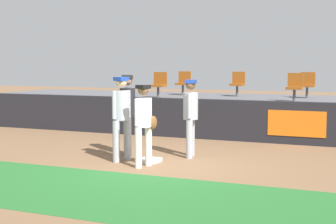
{
  "coord_description": "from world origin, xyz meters",
  "views": [
    {
      "loc": [
        4.2,
        -9.35,
        2.1
      ],
      "look_at": [
        -0.19,
        1.16,
        1.0
      ],
      "focal_mm": 52.5,
      "sensor_mm": 36.0,
      "label": 1
    }
  ],
  "objects_px": {
    "first_base": "(150,160)",
    "seat_back_left": "(184,82)",
    "seat_back_right": "(307,84)",
    "seat_front_left": "(159,83)",
    "seat_front_right": "(295,86)",
    "player_coach_visitor": "(191,113)",
    "seat_back_center": "(238,83)",
    "player_fielder_home": "(144,120)",
    "player_umpire": "(128,109)",
    "player_runner_visitor": "(121,113)"
  },
  "relations": [
    {
      "from": "first_base",
      "to": "seat_back_left",
      "type": "distance_m",
      "value": 7.29
    },
    {
      "from": "seat_back_right",
      "to": "seat_back_left",
      "type": "distance_m",
      "value": 4.3
    },
    {
      "from": "seat_front_left",
      "to": "seat_front_right",
      "type": "bearing_deg",
      "value": -0.0
    },
    {
      "from": "player_coach_visitor",
      "to": "seat_front_right",
      "type": "xyz_separation_m",
      "value": [
        1.69,
        4.23,
        0.47
      ]
    },
    {
      "from": "seat_front_right",
      "to": "seat_back_center",
      "type": "height_order",
      "value": "same"
    },
    {
      "from": "first_base",
      "to": "seat_front_left",
      "type": "relative_size",
      "value": 0.48
    },
    {
      "from": "player_coach_visitor",
      "to": "seat_back_left",
      "type": "height_order",
      "value": "seat_back_left"
    },
    {
      "from": "seat_front_left",
      "to": "seat_back_right",
      "type": "height_order",
      "value": "same"
    },
    {
      "from": "player_fielder_home",
      "to": "player_umpire",
      "type": "distance_m",
      "value": 1.39
    },
    {
      "from": "player_fielder_home",
      "to": "player_runner_visitor",
      "type": "xyz_separation_m",
      "value": [
        -0.7,
        0.35,
        0.09
      ]
    },
    {
      "from": "first_base",
      "to": "player_umpire",
      "type": "xyz_separation_m",
      "value": [
        -0.82,
        0.54,
        1.04
      ]
    },
    {
      "from": "player_umpire",
      "to": "seat_back_left",
      "type": "distance_m",
      "value": 6.45
    },
    {
      "from": "player_umpire",
      "to": "seat_front_left",
      "type": "relative_size",
      "value": 2.22
    },
    {
      "from": "player_runner_visitor",
      "to": "seat_front_right",
      "type": "xyz_separation_m",
      "value": [
        2.91,
        5.24,
        0.43
      ]
    },
    {
      "from": "player_umpire",
      "to": "seat_front_left",
      "type": "height_order",
      "value": "player_umpire"
    },
    {
      "from": "player_fielder_home",
      "to": "player_umpire",
      "type": "bearing_deg",
      "value": -120.75
    },
    {
      "from": "player_fielder_home",
      "to": "seat_back_right",
      "type": "xyz_separation_m",
      "value": [
        2.35,
        7.4,
        0.52
      ]
    },
    {
      "from": "seat_back_left",
      "to": "first_base",
      "type": "bearing_deg",
      "value": -74.9
    },
    {
      "from": "seat_front_right",
      "to": "seat_back_right",
      "type": "relative_size",
      "value": 1.0
    },
    {
      "from": "first_base",
      "to": "seat_back_left",
      "type": "height_order",
      "value": "seat_back_left"
    },
    {
      "from": "seat_back_center",
      "to": "seat_front_left",
      "type": "bearing_deg",
      "value": -140.09
    },
    {
      "from": "player_runner_visitor",
      "to": "player_umpire",
      "type": "height_order",
      "value": "player_umpire"
    },
    {
      "from": "player_umpire",
      "to": "seat_front_left",
      "type": "bearing_deg",
      "value": 164.88
    },
    {
      "from": "player_fielder_home",
      "to": "player_coach_visitor",
      "type": "bearing_deg",
      "value": 177.17
    },
    {
      "from": "player_fielder_home",
      "to": "player_umpire",
      "type": "relative_size",
      "value": 0.91
    },
    {
      "from": "seat_front_right",
      "to": "seat_back_center",
      "type": "bearing_deg",
      "value": 140.35
    },
    {
      "from": "player_fielder_home",
      "to": "player_runner_visitor",
      "type": "height_order",
      "value": "player_runner_visitor"
    },
    {
      "from": "seat_back_right",
      "to": "seat_back_left",
      "type": "xyz_separation_m",
      "value": [
        -4.3,
        -0.0,
        -0.0
      ]
    },
    {
      "from": "player_coach_visitor",
      "to": "seat_front_left",
      "type": "height_order",
      "value": "seat_front_left"
    },
    {
      "from": "player_fielder_home",
      "to": "seat_back_left",
      "type": "height_order",
      "value": "seat_back_left"
    },
    {
      "from": "seat_back_right",
      "to": "player_umpire",
      "type": "bearing_deg",
      "value": -117.13
    },
    {
      "from": "player_fielder_home",
      "to": "seat_back_left",
      "type": "distance_m",
      "value": 7.67
    },
    {
      "from": "player_runner_visitor",
      "to": "player_umpire",
      "type": "xyz_separation_m",
      "value": [
        -0.21,
        0.69,
        0.02
      ]
    },
    {
      "from": "first_base",
      "to": "player_umpire",
      "type": "bearing_deg",
      "value": 146.54
    },
    {
      "from": "seat_front_left",
      "to": "player_runner_visitor",
      "type": "bearing_deg",
      "value": -74.9
    },
    {
      "from": "player_coach_visitor",
      "to": "seat_front_left",
      "type": "distance_m",
      "value": 5.01
    },
    {
      "from": "player_coach_visitor",
      "to": "first_base",
      "type": "bearing_deg",
      "value": -46.14
    },
    {
      "from": "seat_front_right",
      "to": "player_fielder_home",
      "type": "bearing_deg",
      "value": -111.5
    },
    {
      "from": "seat_back_center",
      "to": "seat_front_left",
      "type": "relative_size",
      "value": 1.0
    },
    {
      "from": "seat_front_right",
      "to": "seat_back_right",
      "type": "distance_m",
      "value": 1.81
    },
    {
      "from": "seat_front_right",
      "to": "seat_front_left",
      "type": "height_order",
      "value": "same"
    },
    {
      "from": "seat_back_center",
      "to": "player_runner_visitor",
      "type": "bearing_deg",
      "value": -95.97
    },
    {
      "from": "player_runner_visitor",
      "to": "seat_back_left",
      "type": "height_order",
      "value": "seat_back_left"
    },
    {
      "from": "seat_front_left",
      "to": "seat_back_left",
      "type": "height_order",
      "value": "same"
    },
    {
      "from": "seat_front_left",
      "to": "seat_back_left",
      "type": "relative_size",
      "value": 1.0
    },
    {
      "from": "player_fielder_home",
      "to": "seat_back_center",
      "type": "relative_size",
      "value": 2.01
    },
    {
      "from": "player_runner_visitor",
      "to": "seat_front_right",
      "type": "distance_m",
      "value": 6.01
    },
    {
      "from": "player_coach_visitor",
      "to": "seat_back_center",
      "type": "relative_size",
      "value": 2.1
    },
    {
      "from": "seat_front_right",
      "to": "first_base",
      "type": "bearing_deg",
      "value": -114.2
    },
    {
      "from": "seat_front_right",
      "to": "seat_back_center",
      "type": "xyz_separation_m",
      "value": [
        -2.17,
        1.8,
        -0.0
      ]
    }
  ]
}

